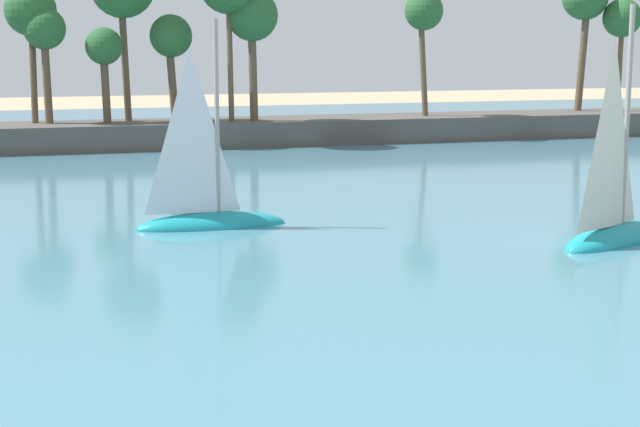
# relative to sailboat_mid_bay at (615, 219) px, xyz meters

# --- Properties ---
(sea) EXTENTS (220.00, 97.44, 0.06)m
(sea) POSITION_rel_sailboat_mid_bay_xyz_m (-15.85, 28.77, -0.86)
(sea) COLOR teal
(sea) RESTS_ON ground
(palm_headland) EXTENTS (92.86, 6.65, 13.19)m
(palm_headland) POSITION_rel_sailboat_mid_bay_xyz_m (-15.05, 37.55, 3.10)
(palm_headland) COLOR #514C47
(palm_headland) RESTS_ON ground
(sailboat_mid_bay) EXTENTS (6.49, 4.63, 9.18)m
(sailboat_mid_bay) POSITION_rel_sailboat_mid_bay_xyz_m (0.00, 0.00, 0.00)
(sailboat_mid_bay) COLOR teal
(sailboat_mid_bay) RESTS_ON sea
(sailboat_toward_headland) EXTENTS (6.01, 1.86, 8.69)m
(sailboat_toward_headland) POSITION_rel_sailboat_mid_bay_xyz_m (-13.78, 7.07, -0.04)
(sailboat_toward_headland) COLOR teal
(sailboat_toward_headland) RESTS_ON sea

